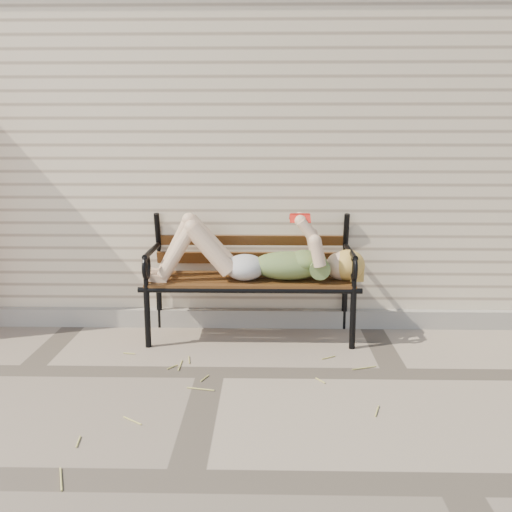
{
  "coord_description": "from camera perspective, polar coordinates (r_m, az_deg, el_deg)",
  "views": [
    {
      "loc": [
        0.38,
        -3.61,
        1.54
      ],
      "look_at": [
        0.29,
        0.63,
        0.68
      ],
      "focal_mm": 40.0,
      "sensor_mm": 36.0,
      "label": 1
    }
  ],
  "objects": [
    {
      "name": "foundation_strip",
      "position": [
        4.82,
        -3.42,
        -6.18
      ],
      "size": [
        8.0,
        0.1,
        0.15
      ],
      "primitive_type": "cube",
      "color": "gray",
      "rests_on": "ground"
    },
    {
      "name": "garden_bench",
      "position": [
        4.52,
        -0.5,
        -0.04
      ],
      "size": [
        1.75,
        0.7,
        1.13
      ],
      "color": "black",
      "rests_on": "ground"
    },
    {
      "name": "straw_scatter",
      "position": [
        3.57,
        -11.76,
        -14.17
      ],
      "size": [
        2.44,
        1.42,
        0.01
      ],
      "color": "tan",
      "rests_on": "ground"
    },
    {
      "name": "reading_woman",
      "position": [
        4.37,
        -0.37,
        0.08
      ],
      "size": [
        1.65,
        0.37,
        0.52
      ],
      "color": "#0A424B",
      "rests_on": "ground"
    },
    {
      "name": "house_wall",
      "position": [
        6.62,
        -2.15,
        11.2
      ],
      "size": [
        8.0,
        4.0,
        3.0
      ],
      "primitive_type": "cube",
      "color": "beige",
      "rests_on": "ground"
    },
    {
      "name": "ground",
      "position": [
        3.94,
        -4.55,
        -11.52
      ],
      "size": [
        80.0,
        80.0,
        0.0
      ],
      "primitive_type": "plane",
      "color": "gray",
      "rests_on": "ground"
    }
  ]
}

